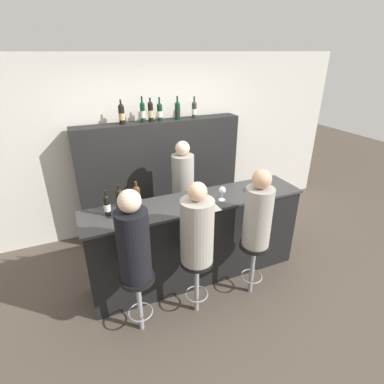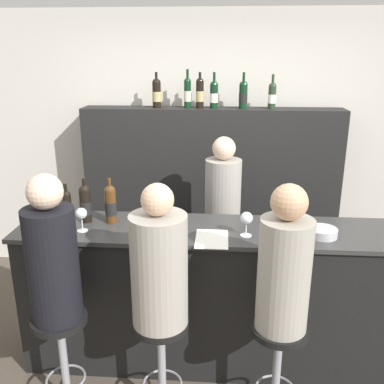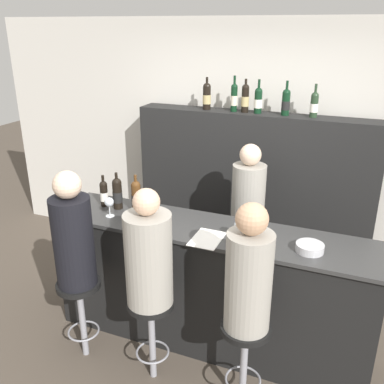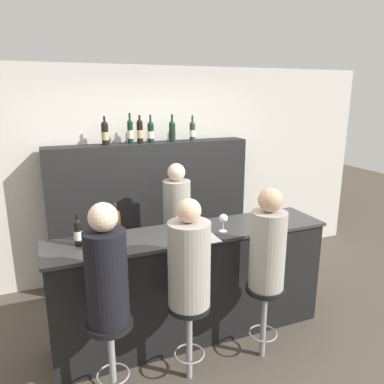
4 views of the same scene
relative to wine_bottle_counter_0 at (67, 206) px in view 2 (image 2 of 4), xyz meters
name	(u,v)px [view 2 (image 2 of 4)]	position (x,y,z in m)	size (l,w,h in m)	color
ground_plane	(203,382)	(0.98, -0.33, -1.18)	(16.00, 16.00, 0.00)	#4C4238
wall_back	(212,147)	(0.98, 1.46, 0.12)	(6.40, 0.05, 2.60)	beige
bar_counter	(205,296)	(0.98, -0.07, -0.64)	(2.60, 0.56, 1.06)	black
back_bar_cabinet	(211,196)	(0.98, 1.23, -0.32)	(2.43, 0.28, 1.71)	black
wine_bottle_counter_0	(67,206)	(0.00, 0.00, 0.00)	(0.07, 0.07, 0.28)	black
wine_bottle_counter_1	(85,203)	(0.13, 0.00, 0.02)	(0.08, 0.08, 0.32)	black
wine_bottle_counter_2	(111,204)	(0.31, 0.00, 0.02)	(0.08, 0.08, 0.32)	#4C2D14
wine_bottle_backbar_0	(157,93)	(0.47, 1.23, 0.67)	(0.08, 0.08, 0.32)	black
wine_bottle_backbar_1	(188,92)	(0.76, 1.23, 0.68)	(0.07, 0.07, 0.35)	black
wine_bottle_backbar_2	(200,93)	(0.87, 1.23, 0.68)	(0.07, 0.07, 0.32)	black
wine_bottle_backbar_3	(214,94)	(1.00, 1.23, 0.66)	(0.08, 0.08, 0.32)	black
wine_bottle_backbar_4	(243,94)	(1.26, 1.23, 0.66)	(0.08, 0.08, 0.32)	black
wine_bottle_backbar_5	(272,95)	(1.53, 1.23, 0.66)	(0.07, 0.07, 0.31)	#233823
wine_glass_0	(81,214)	(0.16, -0.17, 0.00)	(0.08, 0.08, 0.16)	silver
wine_glass_1	(247,219)	(1.25, -0.17, 0.00)	(0.08, 0.08, 0.17)	silver
metal_bowl	(322,232)	(1.75, -0.14, -0.09)	(0.19, 0.19, 0.06)	#B7B7BC
tasting_menu	(212,239)	(1.03, -0.24, -0.11)	(0.21, 0.30, 0.00)	white
bar_stool_left	(61,339)	(0.12, -0.61, -0.65)	(0.34, 0.34, 0.68)	gray
guest_seated_left	(52,257)	(0.12, -0.61, -0.09)	(0.30, 0.30, 0.90)	black
bar_stool_middle	(161,344)	(0.74, -0.61, -0.65)	(0.34, 0.34, 0.68)	gray
guest_seated_middle	(159,265)	(0.74, -0.61, -0.12)	(0.33, 0.33, 0.86)	gray
bar_stool_right	(278,349)	(1.44, -0.61, -0.65)	(0.34, 0.34, 0.68)	gray
guest_seated_right	(284,267)	(1.44, -0.61, -0.11)	(0.30, 0.30, 0.87)	gray
bartender	(222,232)	(1.10, 0.64, -0.45)	(0.30, 0.30, 1.56)	gray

